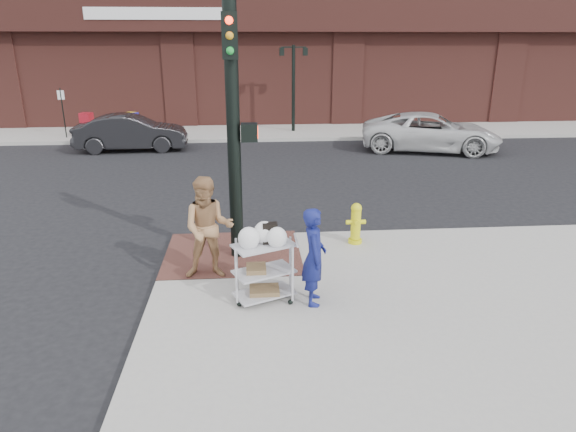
{
  "coord_description": "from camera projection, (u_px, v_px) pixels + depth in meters",
  "views": [
    {
      "loc": [
        -0.23,
        -9.06,
        4.39
      ],
      "look_at": [
        0.49,
        0.01,
        1.25
      ],
      "focal_mm": 32.0,
      "sensor_mm": 36.0,
      "label": 1
    }
  ],
  "objects": [
    {
      "name": "brick_curb_ramp",
      "position": [
        233.0,
        253.0,
        10.74
      ],
      "size": [
        2.8,
        2.4,
        0.01
      ],
      "primitive_type": "cube",
      "color": "#492A22",
      "rests_on": "sidewalk_near"
    },
    {
      "name": "newsbox_yellow",
      "position": [
        131.0,
        123.0,
        24.1
      ],
      "size": [
        0.55,
        0.53,
        1.02
      ],
      "primitive_type": "cube",
      "rotation": [
        0.0,
        0.0,
        -0.42
      ],
      "color": "yellow",
      "rests_on": "sidewalk_far"
    },
    {
      "name": "sidewalk_far",
      "position": [
        406.0,
        96.0,
        41.05
      ],
      "size": [
        65.0,
        36.0,
        0.15
      ],
      "primitive_type": "cube",
      "color": "#9A9791",
      "rests_on": "ground"
    },
    {
      "name": "woman_blue",
      "position": [
        314.0,
        257.0,
        8.48
      ],
      "size": [
        0.45,
        0.64,
        1.68
      ],
      "primitive_type": "imported",
      "rotation": [
        0.0,
        0.0,
        1.49
      ],
      "color": "navy",
      "rests_on": "sidewalk_near"
    },
    {
      "name": "ground",
      "position": [
        263.0,
        277.0,
        9.98
      ],
      "size": [
        220.0,
        220.0,
        0.0
      ],
      "primitive_type": "plane",
      "color": "black",
      "rests_on": "ground"
    },
    {
      "name": "sedan_dark",
      "position": [
        131.0,
        133.0,
        21.2
      ],
      "size": [
        4.59,
        1.81,
        1.49
      ],
      "primitive_type": "imported",
      "rotation": [
        0.0,
        0.0,
        1.62
      ],
      "color": "black",
      "rests_on": "ground"
    },
    {
      "name": "fire_hydrant",
      "position": [
        356.0,
        223.0,
        11.15
      ],
      "size": [
        0.43,
        0.3,
        0.91
      ],
      "color": "yellow",
      "rests_on": "sidewalk_near"
    },
    {
      "name": "newsbox_red",
      "position": [
        87.0,
        126.0,
        23.06
      ],
      "size": [
        0.58,
        0.54,
        1.14
      ],
      "primitive_type": "cube",
      "rotation": [
        0.0,
        0.0,
        -0.26
      ],
      "color": "maroon",
      "rests_on": "sidewalk_far"
    },
    {
      "name": "utility_cart",
      "position": [
        264.0,
        266.0,
        8.63
      ],
      "size": [
        1.13,
        0.91,
        1.38
      ],
      "color": "#B1B0B6",
      "rests_on": "sidewalk_near"
    },
    {
      "name": "minivan_white",
      "position": [
        431.0,
        132.0,
        21.13
      ],
      "size": [
        6.08,
        4.03,
        1.55
      ],
      "primitive_type": "imported",
      "rotation": [
        0.0,
        0.0,
        1.29
      ],
      "color": "silver",
      "rests_on": "ground"
    },
    {
      "name": "parking_sign",
      "position": [
        63.0,
        113.0,
        23.09
      ],
      "size": [
        0.05,
        0.05,
        2.2
      ],
      "primitive_type": "cylinder",
      "color": "black",
      "rests_on": "sidewalk_far"
    },
    {
      "name": "traffic_signal_pole",
      "position": [
        234.0,
        126.0,
        9.75
      ],
      "size": [
        0.61,
        0.51,
        5.0
      ],
      "color": "black",
      "rests_on": "sidewalk_near"
    },
    {
      "name": "pedestrian_tan",
      "position": [
        208.0,
        228.0,
        9.38
      ],
      "size": [
        0.94,
        0.74,
        1.93
      ],
      "primitive_type": "imported",
      "rotation": [
        0.0,
        0.0,
        -0.01
      ],
      "color": "#A4764D",
      "rests_on": "sidewalk_near"
    },
    {
      "name": "lamp_post",
      "position": [
        293.0,
        79.0,
        24.36
      ],
      "size": [
        1.32,
        0.22,
        4.0
      ],
      "color": "black",
      "rests_on": "sidewalk_far"
    },
    {
      "name": "newsbox_blue",
      "position": [
        135.0,
        124.0,
        23.9
      ],
      "size": [
        0.5,
        0.46,
        1.02
      ],
      "primitive_type": "cube",
      "rotation": [
        0.0,
        0.0,
        0.2
      ],
      "color": "#1A1CAA",
      "rests_on": "sidewalk_far"
    }
  ]
}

